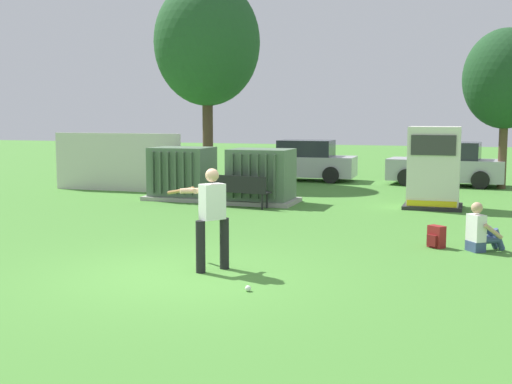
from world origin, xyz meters
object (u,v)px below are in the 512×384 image
(sports_ball, at_px, (248,288))
(backpack, at_px, (436,237))
(generator_enclosure, at_px, (434,168))
(parked_car_left_of_center, at_px, (447,165))
(transformer_west, at_px, (182,174))
(park_bench, at_px, (240,189))
(seated_spectator, at_px, (480,232))
(transformer_mid_west, at_px, (261,177))
(parked_car_leftmost, at_px, (303,162))
(batter, at_px, (211,213))

(sports_ball, bearing_deg, backpack, 59.84)
(generator_enclosure, distance_m, parked_car_left_of_center, 6.48)
(transformer_west, bearing_deg, sports_ball, -60.64)
(park_bench, distance_m, backpack, 7.07)
(sports_ball, bearing_deg, generator_enclosure, 78.27)
(generator_enclosure, xyz_separation_m, seated_spectator, (1.22, -5.89, -0.76))
(backpack, bearing_deg, generator_enclosure, 93.88)
(generator_enclosure, height_order, park_bench, generator_enclosure)
(transformer_west, relative_size, seated_spectator, 2.18)
(transformer_west, relative_size, transformer_mid_west, 1.00)
(parked_car_leftmost, bearing_deg, parked_car_left_of_center, -1.83)
(transformer_mid_west, relative_size, parked_car_left_of_center, 0.49)
(sports_ball, bearing_deg, parked_car_left_of_center, 82.39)
(transformer_mid_west, height_order, generator_enclosure, generator_enclosure)
(transformer_mid_west, distance_m, generator_enclosure, 4.98)
(transformer_mid_west, height_order, parked_car_left_of_center, same)
(transformer_mid_west, xyz_separation_m, generator_enclosure, (4.94, 0.53, 0.35))
(park_bench, bearing_deg, seated_spectator, -33.68)
(transformer_west, xyz_separation_m, transformer_mid_west, (2.67, -0.22, 0.00))
(transformer_west, xyz_separation_m, backpack, (8.00, -5.51, -0.57))
(transformer_west, bearing_deg, transformer_mid_west, -4.77)
(transformer_west, relative_size, backpack, 4.77)
(park_bench, relative_size, sports_ball, 20.47)
(backpack, bearing_deg, parked_car_leftmost, 115.09)
(batter, height_order, parked_car_leftmost, batter)
(generator_enclosure, relative_size, park_bench, 1.25)
(park_bench, relative_size, seated_spectator, 1.91)
(transformer_mid_west, bearing_deg, park_bench, -107.03)
(parked_car_left_of_center, bearing_deg, generator_enclosure, -91.03)
(transformer_mid_west, relative_size, batter, 1.21)
(sports_ball, bearing_deg, seated_spectator, 51.75)
(transformer_west, bearing_deg, seated_spectator, -32.29)
(generator_enclosure, bearing_deg, backpack, -86.12)
(parked_car_leftmost, xyz_separation_m, parked_car_left_of_center, (5.55, -0.18, 0.00))
(transformer_mid_west, distance_m, batter, 8.65)
(batter, bearing_deg, parked_car_leftmost, 98.35)
(backpack, bearing_deg, parked_car_left_of_center, 91.29)
(sports_ball, xyz_separation_m, parked_car_left_of_center, (2.21, 16.57, 0.71))
(transformer_west, xyz_separation_m, park_bench, (2.35, -1.26, -0.25))
(generator_enclosure, distance_m, backpack, 5.90)
(park_bench, xyz_separation_m, parked_car_left_of_center, (5.37, 8.03, 0.22))
(batter, xyz_separation_m, backpack, (3.54, 3.18, -0.76))
(generator_enclosure, height_order, batter, generator_enclosure)
(batter, bearing_deg, sports_ball, -46.72)
(transformer_mid_west, relative_size, sports_ball, 23.33)
(backpack, bearing_deg, batter, -138.05)
(transformer_west, height_order, parked_car_left_of_center, same)
(sports_ball, xyz_separation_m, parked_car_leftmost, (-3.34, 16.74, 0.71))
(batter, bearing_deg, backpack, 41.95)
(parked_car_leftmost, bearing_deg, transformer_west, -107.35)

